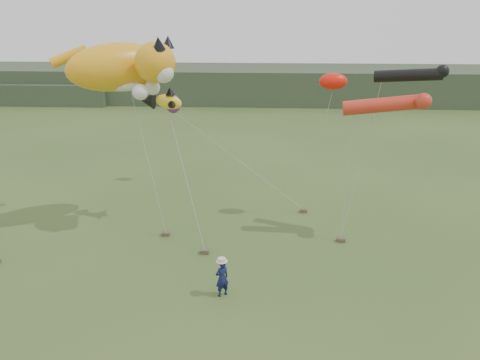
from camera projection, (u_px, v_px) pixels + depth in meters
name	position (u px, v px, depth m)	size (l,w,h in m)	color
ground	(220.00, 298.00, 17.74)	(120.00, 120.00, 0.00)	#385123
headland	(231.00, 84.00, 59.37)	(90.00, 13.00, 4.00)	#2D3D28
festival_attendant	(222.00, 278.00, 17.66)	(0.55, 0.36, 1.51)	#121743
sandbag_anchors	(209.00, 238.00, 22.31)	(15.57, 6.74, 0.19)	brown
cat_kite	(126.00, 67.00, 21.63)	(6.53, 4.69, 2.78)	orange
fish_kite	(161.00, 101.00, 22.72)	(2.19, 1.45, 1.15)	yellow
tube_kites	(399.00, 93.00, 20.65)	(4.48, 2.21, 2.28)	black
misc_kites	(256.00, 92.00, 25.17)	(10.09, 5.69, 3.05)	red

